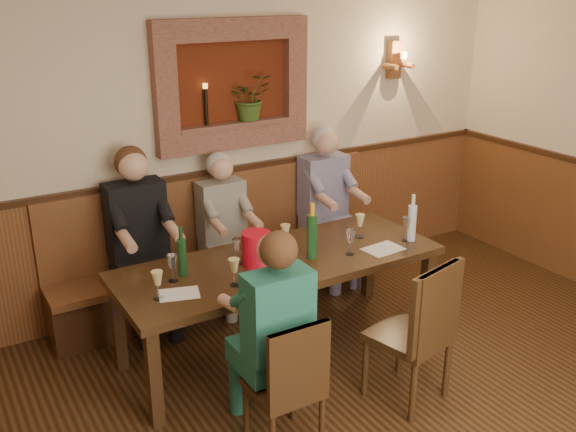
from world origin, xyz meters
name	(u,v)px	position (x,y,z in m)	size (l,w,h in m)	color
room_shell	(494,169)	(0.00, 0.00, 1.89)	(6.04, 6.04, 2.82)	beige
wainscoting	(465,418)	(0.00, 0.00, 0.59)	(6.02, 6.02, 1.15)	brown
wall_niche	(238,90)	(0.24, 2.94, 1.81)	(1.36, 0.30, 1.06)	#561D0C
wall_sconce	(395,61)	(1.90, 2.93, 1.94)	(0.25, 0.20, 0.35)	brown
dining_table	(280,268)	(0.00, 1.85, 0.68)	(2.40, 0.90, 0.75)	#35210F
bench	(225,265)	(0.00, 2.79, 0.33)	(3.00, 0.45, 1.11)	#381E0F
chair_near_left	(285,408)	(-0.52, 0.91, 0.26)	(0.40, 0.40, 0.88)	#35210F
chair_near_right	(409,358)	(0.44, 0.89, 0.30)	(0.54, 0.54, 1.02)	#35210F
person_bench_left	(143,257)	(-0.75, 2.69, 0.62)	(0.45, 0.55, 1.49)	black
person_bench_mid	(227,246)	(-0.03, 2.69, 0.55)	(0.39, 0.47, 1.35)	#625E5A
person_bench_right	(328,219)	(1.00, 2.69, 0.60)	(0.43, 0.53, 1.45)	navy
person_chair_front	(271,351)	(-0.52, 1.07, 0.56)	(0.40, 0.49, 1.37)	#1B515F
spittoon_bucket	(256,248)	(-0.18, 1.86, 0.87)	(0.21, 0.21, 0.24)	red
wine_bottle_green_a	(312,235)	(0.21, 1.75, 0.93)	(0.10, 0.10, 0.42)	#19471E
wine_bottle_green_b	(182,256)	(-0.71, 1.96, 0.89)	(0.08, 0.08, 0.35)	#19471E
water_bottle	(412,222)	(1.06, 1.63, 0.90)	(0.07, 0.07, 0.37)	silver
tasting_sheet_a	(179,294)	(-0.84, 1.71, 0.75)	(0.26, 0.18, 0.00)	white
tasting_sheet_b	(280,267)	(-0.07, 1.72, 0.75)	(0.29, 0.21, 0.00)	white
tasting_sheet_c	(383,249)	(0.76, 1.61, 0.75)	(0.29, 0.21, 0.00)	white
tasting_sheet_d	(264,283)	(-0.29, 1.57, 0.75)	(0.32, 0.23, 0.00)	white
wine_glass_0	(172,268)	(-0.80, 1.91, 0.85)	(0.08, 0.08, 0.19)	white
wine_glass_1	(238,251)	(-0.29, 1.94, 0.85)	(0.08, 0.08, 0.19)	white
wine_glass_2	(234,272)	(-0.47, 1.64, 0.85)	(0.08, 0.08, 0.19)	#DFD185
wine_glass_3	(285,237)	(0.14, 2.00, 0.85)	(0.08, 0.08, 0.19)	#DFD185
wine_glass_4	(407,229)	(1.02, 1.65, 0.85)	(0.08, 0.08, 0.19)	white
wine_glass_5	(350,242)	(0.49, 1.66, 0.85)	(0.08, 0.08, 0.19)	white
wine_glass_6	(158,285)	(-0.97, 1.72, 0.85)	(0.08, 0.08, 0.19)	#DFD185
wine_glass_7	(276,265)	(-0.18, 1.59, 0.85)	(0.08, 0.08, 0.19)	#DFD185
wine_glass_8	(360,226)	(0.75, 1.89, 0.85)	(0.08, 0.08, 0.19)	#DFD185
wine_glass_9	(281,253)	(-0.04, 1.76, 0.85)	(0.08, 0.08, 0.19)	#DFD185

